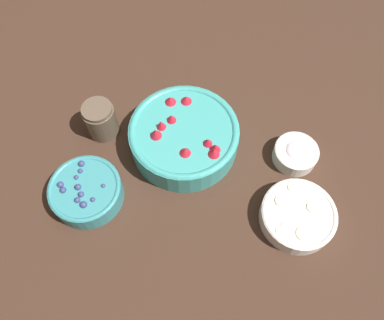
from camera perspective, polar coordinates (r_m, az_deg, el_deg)
ground_plane at (r=0.90m, az=-1.04°, el=-2.06°), size 4.00×4.00×0.00m
bowl_strawberries at (r=0.90m, az=-1.22°, el=3.74°), size 0.26×0.26×0.10m
bowl_blueberries at (r=0.88m, az=-15.84°, el=-4.58°), size 0.16×0.16×0.06m
bowl_bananas at (r=0.86m, az=15.83°, el=-8.13°), size 0.17×0.17×0.04m
bowl_cream at (r=0.93m, az=15.53°, el=1.02°), size 0.11×0.11×0.05m
jar_chocolate at (r=0.95m, az=-13.72°, el=5.88°), size 0.08×0.08×0.09m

